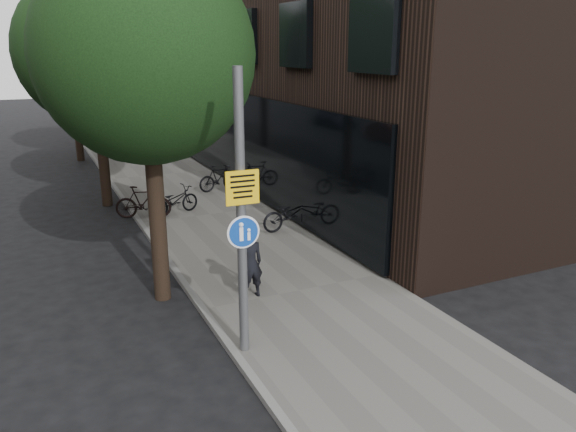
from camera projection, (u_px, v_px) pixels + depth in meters
ground at (370, 371)px, 9.83m from camera, size 120.00×120.00×0.00m
sidewalk at (210, 216)px, 18.57m from camera, size 4.50×60.00×0.12m
curb_edge at (141, 225)px, 17.65m from camera, size 0.15×60.00×0.13m
street_tree_near at (149, 64)px, 11.33m from camera, size 4.40×4.40×7.50m
street_tree_mid at (95, 57)px, 18.69m from camera, size 5.00×5.00×7.80m
street_tree_far at (71, 53)px, 26.48m from camera, size 5.00×5.00×7.80m
signpost at (241, 217)px, 9.57m from camera, size 0.58×0.17×5.04m
pedestrian at (250, 263)px, 12.23m from camera, size 0.59×0.41×1.58m
parked_bike_facade_near at (291, 214)px, 16.87m from camera, size 1.93×0.77×1.00m
parked_bike_facade_far at (219, 178)px, 21.44m from camera, size 1.71×0.76×1.00m
parked_bike_curb_near at (175, 201)px, 18.41m from camera, size 1.87×1.21×0.93m
parked_bike_curb_far at (143, 202)px, 18.00m from camera, size 1.83×1.05×1.06m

